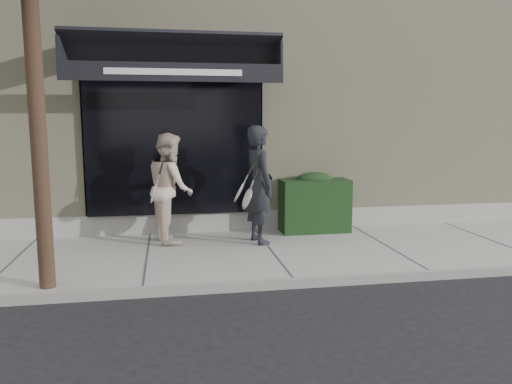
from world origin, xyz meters
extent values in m
plane|color=black|center=(0.00, 0.00, 0.00)|extent=(80.00, 80.00, 0.00)
cube|color=#999994|center=(0.00, 0.00, 0.06)|extent=(20.00, 3.00, 0.12)
cube|color=gray|center=(0.00, -1.55, 0.07)|extent=(20.00, 0.10, 0.14)
cube|color=#BBB38F|center=(0.00, 5.00, 2.75)|extent=(14.00, 7.00, 5.50)
cube|color=gray|center=(0.00, 1.70, 0.25)|extent=(14.02, 0.42, 0.50)
cube|color=black|center=(-1.50, 1.55, 1.80)|extent=(3.20, 0.30, 2.60)
cube|color=gray|center=(-3.10, 1.70, 1.80)|extent=(0.08, 0.40, 2.60)
cube|color=gray|center=(0.10, 1.70, 1.80)|extent=(0.08, 0.40, 2.60)
cube|color=gray|center=(-1.50, 1.70, 3.14)|extent=(3.36, 0.40, 0.12)
cube|color=black|center=(-1.50, 1.00, 3.40)|extent=(3.60, 1.03, 0.55)
cube|color=black|center=(-1.50, 0.50, 3.01)|extent=(3.60, 0.05, 0.30)
cube|color=white|center=(-1.50, 0.47, 3.01)|extent=(2.20, 0.01, 0.10)
cube|color=black|center=(-3.28, 1.00, 3.32)|extent=(0.04, 1.00, 0.45)
cube|color=black|center=(0.28, 1.00, 3.32)|extent=(0.04, 1.00, 0.45)
cube|color=black|center=(1.10, 1.25, 0.62)|extent=(1.30, 0.70, 1.00)
ellipsoid|color=black|center=(1.10, 1.25, 1.12)|extent=(0.71, 0.38, 0.27)
cylinder|color=black|center=(-3.20, -1.30, 2.40)|extent=(0.20, 0.20, 4.80)
imported|color=black|center=(-0.10, 0.54, 1.14)|extent=(0.64, 0.83, 2.03)
torus|color=silver|center=(-0.36, 0.20, 0.96)|extent=(0.18, 0.32, 0.29)
cylinder|color=silver|center=(-0.36, 0.20, 0.96)|extent=(0.14, 0.28, 0.25)
cylinder|color=silver|center=(-0.36, 0.20, 0.96)|extent=(0.18, 0.05, 0.08)
cylinder|color=black|center=(-0.36, 0.20, 0.96)|extent=(0.20, 0.06, 0.10)
torus|color=silver|center=(-0.49, 0.20, 1.07)|extent=(0.24, 0.34, 0.28)
cylinder|color=silver|center=(-0.49, 0.20, 1.07)|extent=(0.20, 0.30, 0.24)
cylinder|color=silver|center=(-0.49, 0.20, 1.07)|extent=(0.17, 0.07, 0.10)
cylinder|color=black|center=(-0.49, 0.20, 1.07)|extent=(0.19, 0.09, 0.12)
imported|color=beige|center=(-1.61, 0.88, 1.07)|extent=(0.88, 1.04, 1.91)
torus|color=silver|center=(-1.88, 0.58, 1.04)|extent=(0.15, 0.32, 0.30)
cylinder|color=silver|center=(-1.88, 0.58, 1.04)|extent=(0.12, 0.28, 0.26)
cylinder|color=silver|center=(-1.88, 0.58, 1.04)|extent=(0.18, 0.04, 0.07)
cylinder|color=black|center=(-1.88, 0.58, 1.04)|extent=(0.20, 0.06, 0.09)
camera|label=1|loc=(-1.64, -7.84, 2.27)|focal=35.00mm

